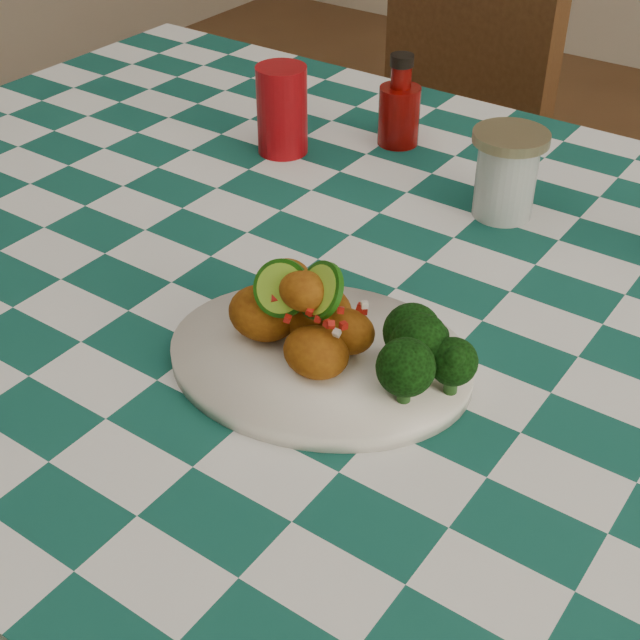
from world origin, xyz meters
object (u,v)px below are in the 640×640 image
Objects in this scene: wooden_chair_left at (387,180)px; fried_chicken_pile at (309,311)px; red_tumbler at (282,110)px; ketchup_bottle at (400,100)px; dining_table at (381,533)px; plate at (320,359)px; mason_jar at (506,174)px.

fried_chicken_pile is at bearing -46.45° from wooden_chair_left.
fried_chicken_pile is 0.47m from red_tumbler.
dining_table is at bearing -59.09° from ketchup_bottle.
wooden_chair_left reaches higher than plate.
mason_jar is (0.02, 0.37, -0.01)m from fried_chicken_pile.
dining_table is 5.72× the size of plate.
plate is 0.48m from red_tumbler.
plate is 2.22× the size of fried_chicken_pile.
mason_jar is at bearing -31.00° from wooden_chair_left.
ketchup_bottle is (0.12, 0.11, 0.00)m from red_tumbler.
plate is at bearing 0.00° from fried_chicken_pile.
red_tumbler reaches higher than plate.
ketchup_bottle is at bearing 154.08° from mason_jar.
wooden_chair_left is (-0.44, 0.73, 0.09)m from dining_table.
wooden_chair_left reaches higher than dining_table.
fried_chicken_pile is 0.51m from ketchup_bottle.
red_tumbler reaches higher than fried_chicken_pile.
red_tumbler reaches higher than dining_table.
fried_chicken_pile is at bearing 180.00° from plate.
wooden_chair_left is at bearing 116.59° from fried_chicken_pile.
red_tumbler is (-0.31, 0.36, 0.05)m from plate.
ketchup_bottle is 0.13× the size of wooden_chair_left.
plate is at bearing -48.68° from red_tumbler.
wooden_chair_left reaches higher than fried_chicken_pile.
mason_jar is (0.02, 0.21, 0.45)m from dining_table.
ketchup_bottle reaches higher than plate.
wooden_chair_left is (-0.46, 0.89, -0.31)m from plate.
wooden_chair_left is at bearing 121.39° from dining_table.
dining_table is 0.59m from ketchup_bottle.
plate is at bearing -67.11° from ketchup_bottle.
dining_table is 13.89× the size of red_tumbler.
plate is at bearing -45.84° from wooden_chair_left.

